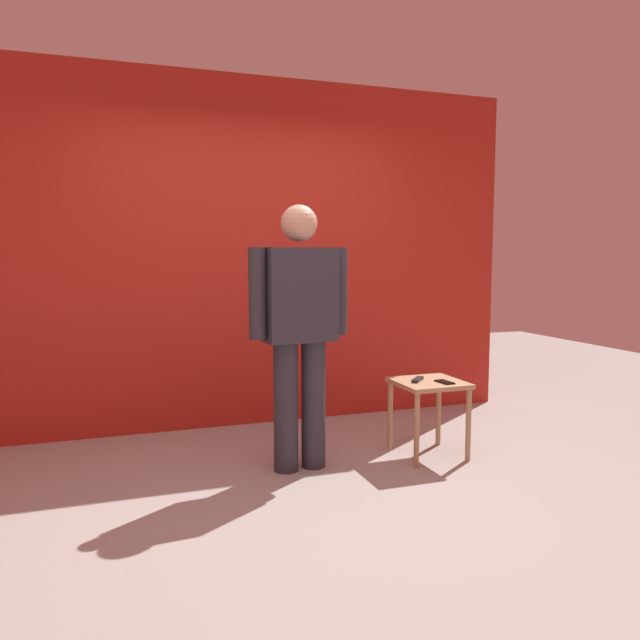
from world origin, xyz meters
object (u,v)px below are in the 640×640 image
standing_person (299,323)px  tv_remote (418,379)px  side_table (429,394)px  cell_phone (445,382)px

standing_person → tv_remote: size_ratio=9.97×
side_table → standing_person: bearing=177.0°
standing_person → side_table: (0.91, -0.05, -0.52)m
standing_person → side_table: size_ratio=3.23×
cell_phone → standing_person: bearing=166.1°
cell_phone → tv_remote: bearing=135.4°
standing_person → tv_remote: (0.84, -0.02, -0.41)m
side_table → tv_remote: size_ratio=3.08×
side_table → cell_phone: size_ratio=3.64×
standing_person → cell_phone: size_ratio=11.76×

